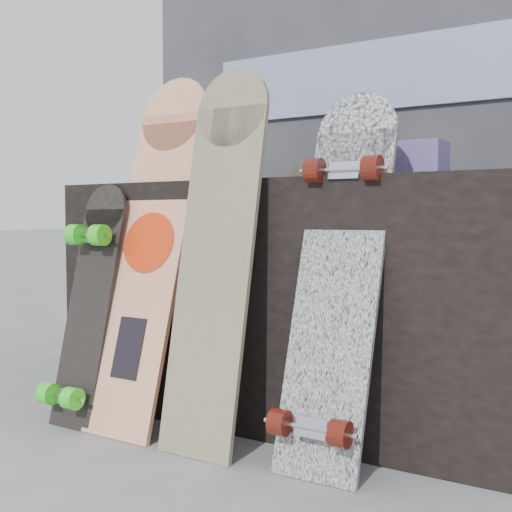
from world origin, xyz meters
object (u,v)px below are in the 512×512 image
Objects in this scene: longboard_celtic at (217,244)px; longboard_cascadia at (338,270)px; longboard_geisha at (151,238)px; skateboard_dark at (86,301)px; vendor_table at (297,300)px.

longboard_celtic reaches higher than longboard_cascadia.
longboard_cascadia is (0.36, 0.05, -0.06)m from longboard_celtic.
longboard_geisha is 0.31m from longboard_celtic.
longboard_geisha reaches higher than skateboard_dark.
longboard_geisha is at bearing 28.37° from skateboard_dark.
longboard_celtic is at bearing -98.83° from vendor_table.
vendor_table is 1.53× the size of longboard_cascadia.
longboard_geisha is 0.30m from skateboard_dark.
longboard_celtic is 0.54m from skateboard_dark.
longboard_geisha is 1.11× the size of longboard_cascadia.
longboard_celtic is at bearing -171.52° from longboard_cascadia.
longboard_geisha is 1.46× the size of skateboard_dark.
vendor_table is 2.00× the size of skateboard_dark.
skateboard_dark is (-0.19, -0.11, -0.21)m from longboard_geisha.
longboard_cascadia is at bearing -48.14° from vendor_table.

